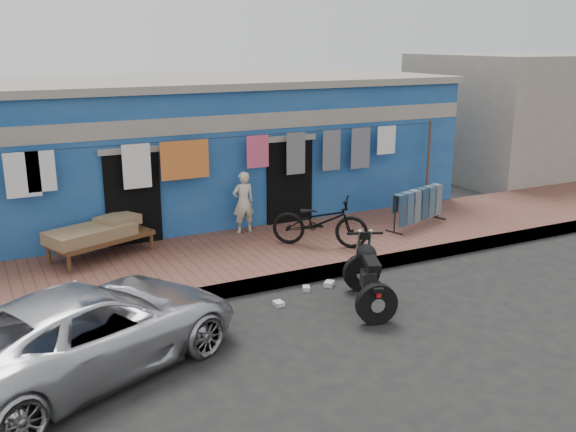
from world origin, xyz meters
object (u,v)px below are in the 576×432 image
at_px(seated_person, 243,202).
at_px(charpoy, 101,240).
at_px(car, 90,329).
at_px(jeans_rack, 417,207).
at_px(motorcycle, 369,274).
at_px(bicycle, 320,216).

bearing_deg(seated_person, charpoy, 5.01).
bearing_deg(car, seated_person, -66.79).
distance_m(seated_person, charpoy, 3.06).
height_order(seated_person, jeans_rack, seated_person).
distance_m(car, charpoy, 4.01).
bearing_deg(jeans_rack, charpoy, 171.34).
xyz_separation_m(seated_person, jeans_rack, (3.62, -1.26, -0.24)).
height_order(motorcycle, charpoy, motorcycle).
bearing_deg(jeans_rack, motorcycle, -138.65).
height_order(seated_person, motorcycle, seated_person).
distance_m(motorcycle, jeans_rack, 4.19).
xyz_separation_m(car, seated_person, (3.96, 4.15, 0.31)).
height_order(bicycle, charpoy, bicycle).
distance_m(seated_person, jeans_rack, 3.84).
xyz_separation_m(seated_person, motorcycle, (0.48, -4.03, -0.35)).
bearing_deg(jeans_rack, seated_person, 160.78).
bearing_deg(motorcycle, bicycle, 102.38).
bearing_deg(seated_person, jeans_rack, 161.06).
relative_size(motorcycle, jeans_rack, 1.03).
bearing_deg(charpoy, seated_person, 4.72).
xyz_separation_m(bicycle, charpoy, (-4.01, 1.30, -0.28)).
bearing_deg(motorcycle, jeans_rack, 65.16).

